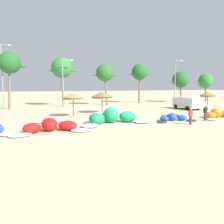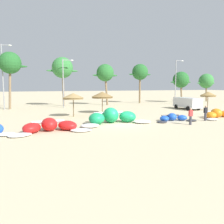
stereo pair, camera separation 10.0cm
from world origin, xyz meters
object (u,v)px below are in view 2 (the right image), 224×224
(kite_center, at_px, (173,118))
(palm_center_left, at_px, (105,73))
(beach_umbrella_middle, at_px, (102,95))
(beach_umbrella_near_palms, at_px, (208,94))
(palm_right, at_px, (206,81))
(person_by_umbrellas, at_px, (191,116))
(palm_center_right, at_px, (140,72))
(palm_left_of_gap, at_px, (62,68))
(kite_left, at_px, (50,126))
(palm_left, at_px, (10,63))
(person_near_kites, at_px, (205,113))
(kite_right_of_center, at_px, (219,114))
(palm_right_of_gap, at_px, (181,80))
(kite_left_of_center, at_px, (112,117))
(parked_van, at_px, (187,102))
(lamppost_west_center, at_px, (64,80))
(lamppost_east_center, at_px, (176,79))
(lamppost_west, at_px, (3,74))
(beach_umbrella_near_van, at_px, (73,96))

(kite_center, distance_m, palm_center_left, 21.85)
(beach_umbrella_middle, xyz_separation_m, beach_umbrella_near_palms, (16.27, -1.87, -0.04))
(palm_center_left, distance_m, palm_right, 25.63)
(palm_center_left, relative_size, palm_right, 1.20)
(person_by_umbrellas, distance_m, palm_center_right, 27.83)
(person_by_umbrellas, xyz_separation_m, palm_left_of_gap, (-8.78, 24.63, 6.07))
(kite_left, height_order, palm_left, palm_left)
(palm_center_right, bearing_deg, person_near_kites, -100.11)
(kite_left, height_order, kite_center, kite_left)
(palm_right, bearing_deg, person_by_umbrellas, -133.83)
(kite_right_of_center, distance_m, palm_right_of_gap, 25.00)
(kite_left, relative_size, palm_left, 0.76)
(kite_right_of_center, bearing_deg, kite_left_of_center, 177.55)
(palm_center_right, bearing_deg, kite_right_of_center, -93.29)
(kite_center, relative_size, palm_right, 0.74)
(parked_van, height_order, lamppost_west_center, lamppost_west_center)
(parked_van, relative_size, palm_center_right, 0.59)
(person_near_kites, distance_m, lamppost_east_center, 23.25)
(palm_left, bearing_deg, kite_right_of_center, -38.60)
(kite_right_of_center, height_order, beach_umbrella_near_palms, beach_umbrella_near_palms)
(kite_right_of_center, height_order, palm_right_of_gap, palm_right_of_gap)
(palm_center_right, bearing_deg, lamppost_west_center, -164.45)
(kite_left, relative_size, beach_umbrella_middle, 2.30)
(lamppost_west, bearing_deg, person_near_kites, -42.84)
(beach_umbrella_near_palms, xyz_separation_m, lamppost_west, (-29.31, 11.58, 3.12))
(lamppost_west, xyz_separation_m, lamppost_east_center, (31.96, 0.41, -0.59))
(palm_right_of_gap, bearing_deg, beach_umbrella_near_van, -149.95)
(palm_center_left, bearing_deg, beach_umbrella_near_palms, -48.86)
(palm_center_left, height_order, lamppost_east_center, lamppost_east_center)
(person_near_kites, height_order, lamppost_west_center, lamppost_west_center)
(kite_right_of_center, relative_size, palm_left_of_gap, 0.68)
(kite_left_of_center, xyz_separation_m, palm_center_left, (5.81, 20.28, 5.48))
(kite_right_of_center, xyz_separation_m, palm_right_of_gap, (10.79, 22.09, 4.56))
(beach_umbrella_near_palms, distance_m, lamppost_west, 31.66)
(kite_left, xyz_separation_m, person_by_umbrellas, (13.01, -1.25, 0.40))
(parked_van, distance_m, palm_center_right, 15.08)
(palm_left_of_gap, xyz_separation_m, lamppost_east_center, (22.49, -2.69, -1.91))
(palm_center_left, bearing_deg, kite_left_of_center, -105.99)
(lamppost_east_center, bearing_deg, kite_center, -125.63)
(kite_center, bearing_deg, palm_center_right, 71.83)
(lamppost_west_center, bearing_deg, palm_center_left, 14.90)
(kite_left, bearing_deg, beach_umbrella_middle, 53.61)
(lamppost_east_center, bearing_deg, palm_left_of_gap, 173.18)
(beach_umbrella_middle, xyz_separation_m, palm_center_left, (4.27, 11.87, 3.57))
(kite_left_of_center, relative_size, beach_umbrella_middle, 2.61)
(person_near_kites, bearing_deg, beach_umbrella_near_palms, 46.78)
(palm_left_of_gap, distance_m, palm_right_of_gap, 25.89)
(beach_umbrella_middle, xyz_separation_m, person_near_kites, (8.43, -10.20, -1.67))
(kite_center, relative_size, kite_right_of_center, 0.80)
(kite_right_of_center, xyz_separation_m, lamppost_west_center, (-15.19, 18.71, 4.21))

